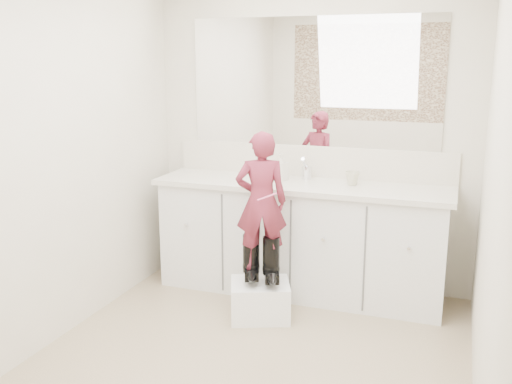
% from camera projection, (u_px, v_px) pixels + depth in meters
% --- Properties ---
extents(floor, '(3.00, 3.00, 0.00)m').
position_uv_depth(floor, '(245.00, 365.00, 3.46)').
color(floor, '#857457').
rests_on(floor, ground).
extents(wall_back, '(2.60, 0.00, 2.60)m').
position_uv_depth(wall_back, '(311.00, 138.00, 4.57)').
color(wall_back, beige).
rests_on(wall_back, floor).
extents(wall_front, '(2.60, 0.00, 2.60)m').
position_uv_depth(wall_front, '(76.00, 256.00, 1.82)').
color(wall_front, beige).
rests_on(wall_front, floor).
extents(wall_left, '(0.00, 3.00, 3.00)m').
position_uv_depth(wall_left, '(54.00, 158.00, 3.62)').
color(wall_left, beige).
rests_on(wall_left, floor).
extents(wall_right, '(0.00, 3.00, 3.00)m').
position_uv_depth(wall_right, '(494.00, 189.00, 2.76)').
color(wall_right, beige).
rests_on(wall_right, floor).
extents(vanity_cabinet, '(2.20, 0.55, 0.85)m').
position_uv_depth(vanity_cabinet, '(300.00, 240.00, 4.49)').
color(vanity_cabinet, silver).
rests_on(vanity_cabinet, floor).
extents(countertop, '(2.28, 0.58, 0.04)m').
position_uv_depth(countertop, '(301.00, 186.00, 4.37)').
color(countertop, beige).
rests_on(countertop, vanity_cabinet).
extents(backsplash, '(2.28, 0.03, 0.25)m').
position_uv_depth(backsplash, '(310.00, 161.00, 4.59)').
color(backsplash, beige).
rests_on(backsplash, countertop).
extents(mirror, '(2.00, 0.02, 1.00)m').
position_uv_depth(mirror, '(312.00, 82.00, 4.45)').
color(mirror, white).
rests_on(mirror, wall_back).
extents(dot_panel, '(2.00, 0.01, 1.20)m').
position_uv_depth(dot_panel, '(67.00, 115.00, 1.72)').
color(dot_panel, '#472819').
rests_on(dot_panel, wall_front).
extents(faucet, '(0.08, 0.08, 0.10)m').
position_uv_depth(faucet, '(307.00, 173.00, 4.51)').
color(faucet, silver).
rests_on(faucet, countertop).
extents(cup, '(0.15, 0.15, 0.10)m').
position_uv_depth(cup, '(352.00, 178.00, 4.29)').
color(cup, beige).
rests_on(cup, countertop).
extents(soap_bottle, '(0.12, 0.12, 0.21)m').
position_uv_depth(soap_bottle, '(281.00, 167.00, 4.46)').
color(soap_bottle, silver).
rests_on(soap_bottle, countertop).
extents(step_stool, '(0.51, 0.47, 0.26)m').
position_uv_depth(step_stool, '(260.00, 300.00, 4.09)').
color(step_stool, white).
rests_on(step_stool, floor).
extents(boot_left, '(0.20, 0.26, 0.34)m').
position_uv_depth(boot_left, '(251.00, 258.00, 4.06)').
color(boot_left, black).
rests_on(boot_left, step_stool).
extents(boot_right, '(0.20, 0.26, 0.34)m').
position_uv_depth(boot_right, '(271.00, 260.00, 4.01)').
color(boot_right, black).
rests_on(boot_right, step_stool).
extents(toddler, '(0.42, 0.35, 0.98)m').
position_uv_depth(toddler, '(261.00, 202.00, 3.94)').
color(toddler, '#B6384D').
rests_on(toddler, step_stool).
extents(toothbrush, '(0.13, 0.06, 0.06)m').
position_uv_depth(toothbrush, '(267.00, 197.00, 3.83)').
color(toothbrush, '#F55F93').
rests_on(toothbrush, toddler).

